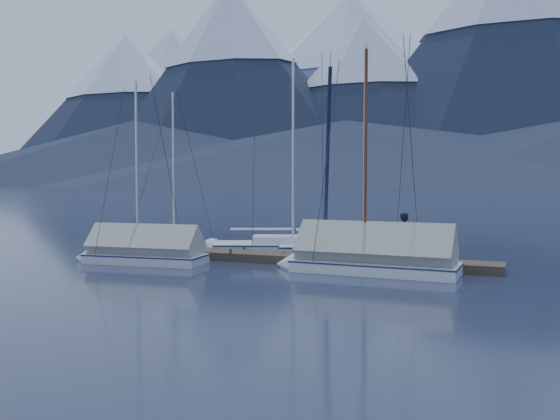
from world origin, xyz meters
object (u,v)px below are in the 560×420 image
(sailboat_open_mid, at_px, (304,249))
(person, at_px, (405,236))
(sailboat_open_left, at_px, (181,247))
(sailboat_covered_far, at_px, (135,253))
(sailboat_covered_near, at_px, (361,260))
(sailboat_open_right, at_px, (376,252))

(sailboat_open_mid, bearing_deg, person, -29.50)
(sailboat_open_left, height_order, sailboat_open_mid, sailboat_open_mid)
(sailboat_covered_far, height_order, person, sailboat_covered_far)
(person, bearing_deg, sailboat_open_left, 84.77)
(sailboat_open_mid, height_order, sailboat_covered_near, sailboat_open_mid)
(sailboat_open_left, xyz_separation_m, sailboat_open_right, (9.49, 1.29, 0.03))
(sailboat_covered_near, bearing_deg, person, 52.20)
(sailboat_open_left, distance_m, person, 11.49)
(sailboat_open_mid, relative_size, sailboat_covered_near, 1.09)
(sailboat_open_mid, height_order, sailboat_covered_far, sailboat_open_mid)
(sailboat_open_left, distance_m, sailboat_covered_near, 10.56)
(sailboat_open_mid, bearing_deg, sailboat_open_left, -169.52)
(sailboat_covered_far, xyz_separation_m, person, (10.76, 2.79, 0.86))
(sailboat_open_left, relative_size, sailboat_covered_near, 0.93)
(sailboat_open_left, height_order, sailboat_covered_far, sailboat_open_left)
(sailboat_open_right, xyz_separation_m, sailboat_covered_far, (-8.96, -5.92, 0.22))
(sailboat_open_right, height_order, sailboat_covered_far, sailboat_open_right)
(sailboat_open_right, relative_size, sailboat_covered_near, 1.14)
(sailboat_open_mid, bearing_deg, sailboat_covered_far, -133.85)
(sailboat_open_right, relative_size, person, 5.74)
(sailboat_covered_near, bearing_deg, sailboat_open_left, 159.96)
(sailboat_open_right, height_order, sailboat_covered_near, sailboat_open_right)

